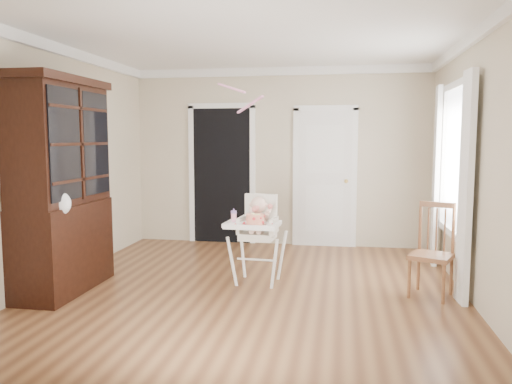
% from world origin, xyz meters
% --- Properties ---
extents(floor, '(5.00, 5.00, 0.00)m').
position_xyz_m(floor, '(0.00, 0.00, 0.00)').
color(floor, brown).
rests_on(floor, ground).
extents(ceiling, '(5.00, 5.00, 0.00)m').
position_xyz_m(ceiling, '(0.00, 0.00, 2.70)').
color(ceiling, white).
rests_on(ceiling, wall_back).
extents(wall_back, '(4.50, 0.00, 4.50)m').
position_xyz_m(wall_back, '(0.00, 2.50, 1.35)').
color(wall_back, beige).
rests_on(wall_back, floor).
extents(wall_left, '(0.00, 5.00, 5.00)m').
position_xyz_m(wall_left, '(-2.25, 0.00, 1.35)').
color(wall_left, beige).
rests_on(wall_left, floor).
extents(wall_right, '(0.00, 5.00, 5.00)m').
position_xyz_m(wall_right, '(2.25, 0.00, 1.35)').
color(wall_right, beige).
rests_on(wall_right, floor).
extents(crown_molding, '(4.50, 5.00, 0.12)m').
position_xyz_m(crown_molding, '(0.00, 0.00, 2.64)').
color(crown_molding, white).
rests_on(crown_molding, ceiling).
extents(doorway, '(1.06, 0.05, 2.22)m').
position_xyz_m(doorway, '(-0.90, 2.48, 1.11)').
color(doorway, black).
rests_on(doorway, wall_back).
extents(closet_door, '(0.96, 0.09, 2.13)m').
position_xyz_m(closet_door, '(0.70, 2.48, 1.02)').
color(closet_door, white).
rests_on(closet_door, wall_back).
extents(window_right, '(0.13, 1.84, 2.30)m').
position_xyz_m(window_right, '(2.18, 0.80, 1.29)').
color(window_right, white).
rests_on(window_right, wall_right).
extents(high_chair, '(0.63, 0.76, 1.02)m').
position_xyz_m(high_chair, '(0.02, 0.36, 0.63)').
color(high_chair, white).
rests_on(high_chair, floor).
extents(baby, '(0.29, 0.22, 0.42)m').
position_xyz_m(baby, '(0.03, 0.38, 0.77)').
color(baby, beige).
rests_on(baby, high_chair).
extents(cake, '(0.25, 0.25, 0.12)m').
position_xyz_m(cake, '(0.04, 0.12, 0.77)').
color(cake, silver).
rests_on(cake, high_chair).
extents(sippy_cup, '(0.07, 0.07, 0.16)m').
position_xyz_m(sippy_cup, '(-0.23, 0.26, 0.78)').
color(sippy_cup, pink).
rests_on(sippy_cup, high_chair).
extents(china_cabinet, '(0.60, 1.35, 2.28)m').
position_xyz_m(china_cabinet, '(-1.99, -0.27, 1.14)').
color(china_cabinet, black).
rests_on(china_cabinet, floor).
extents(dining_chair, '(0.52, 0.52, 0.97)m').
position_xyz_m(dining_chair, '(1.89, 0.20, 0.45)').
color(dining_chair, brown).
rests_on(dining_chair, floor).
extents(streamer, '(0.39, 0.34, 0.15)m').
position_xyz_m(streamer, '(-0.29, 0.45, 2.20)').
color(streamer, pink).
rests_on(streamer, ceiling).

